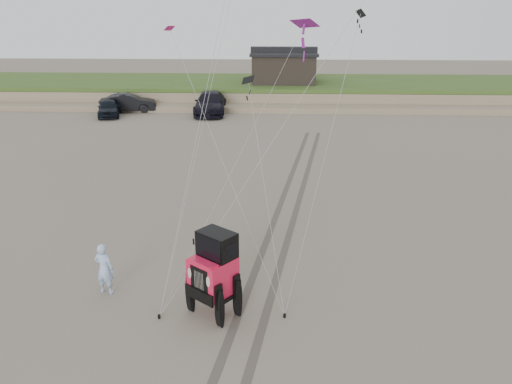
% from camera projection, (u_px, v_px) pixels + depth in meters
% --- Properties ---
extents(ground, '(160.00, 160.00, 0.00)m').
position_uv_depth(ground, '(226.00, 307.00, 15.03)').
color(ground, '#6B6054').
rests_on(ground, ground).
extents(dune_ridge, '(160.00, 14.25, 1.73)m').
position_uv_depth(dune_ridge, '(263.00, 90.00, 49.93)').
color(dune_ridge, '#7A6B54').
rests_on(dune_ridge, ground).
extents(cabin, '(6.40, 5.40, 3.35)m').
position_uv_depth(cabin, '(284.00, 66.00, 48.55)').
color(cabin, black).
rests_on(cabin, dune_ridge).
extents(truck_a, '(2.64, 4.51, 1.44)m').
position_uv_depth(truck_a, '(109.00, 108.00, 41.75)').
color(truck_a, black).
rests_on(truck_a, ground).
extents(truck_b, '(5.04, 2.53, 1.59)m').
position_uv_depth(truck_b, '(128.00, 103.00, 43.46)').
color(truck_b, black).
rests_on(truck_b, ground).
extents(truck_c, '(2.88, 6.35, 1.80)m').
position_uv_depth(truck_c, '(210.00, 103.00, 42.70)').
color(truck_c, black).
rests_on(truck_c, ground).
extents(jeep, '(5.25, 5.79, 2.05)m').
position_uv_depth(jeep, '(213.00, 283.00, 14.35)').
color(jeep, '#E91940').
rests_on(jeep, ground).
extents(man, '(0.69, 0.53, 1.70)m').
position_uv_depth(man, '(104.00, 269.00, 15.49)').
color(man, '#87A3D0').
rests_on(man, ground).
extents(stake_main, '(0.08, 0.08, 0.12)m').
position_uv_depth(stake_main, '(159.00, 317.00, 14.44)').
color(stake_main, black).
rests_on(stake_main, ground).
extents(stake_aux, '(0.08, 0.08, 0.12)m').
position_uv_depth(stake_aux, '(285.00, 316.00, 14.48)').
color(stake_aux, black).
rests_on(stake_aux, ground).
extents(tire_tracks, '(5.22, 29.74, 0.01)m').
position_uv_depth(tire_tracks, '(288.00, 208.00, 22.45)').
color(tire_tracks, '#4C443D').
rests_on(tire_tracks, ground).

